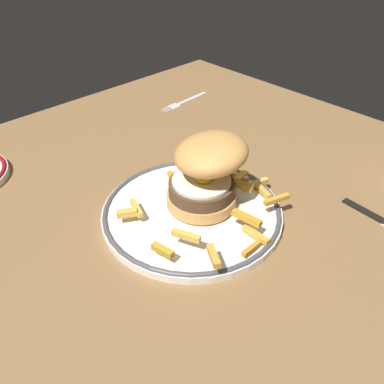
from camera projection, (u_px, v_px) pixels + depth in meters
ground_plane at (217, 239)px, 61.15cm from camera, size 112.91×104.68×4.00cm
dinner_plate at (192, 211)px, 62.01cm from camera, size 27.84×27.84×1.60cm
burger at (206, 171)px, 59.48cm from camera, size 15.63×15.76×11.68cm
fries_pile at (216, 202)px, 60.74cm from camera, size 23.29×24.83×2.77cm
fork at (184, 101)px, 96.64cm from camera, size 2.33×14.45×0.36cm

